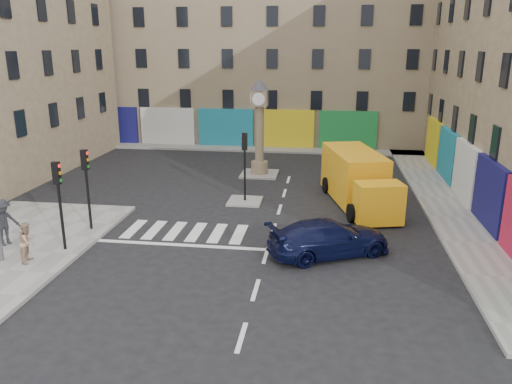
% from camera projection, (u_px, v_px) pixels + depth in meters
% --- Properties ---
extents(ground, '(120.00, 120.00, 0.00)m').
position_uv_depth(ground, '(263.00, 266.00, 19.45)').
color(ground, black).
rests_on(ground, ground).
extents(sidewalk_right, '(2.60, 30.00, 0.15)m').
position_uv_depth(sidewalk_right, '(440.00, 198.00, 27.76)').
color(sidewalk_right, gray).
rests_on(sidewalk_right, ground).
extents(sidewalk_far, '(32.00, 2.40, 0.15)m').
position_uv_depth(sidewalk_far, '(249.00, 148.00, 41.03)').
color(sidewalk_far, gray).
rests_on(sidewalk_far, ground).
extents(island_near, '(1.80, 1.80, 0.12)m').
position_uv_depth(island_near, '(245.00, 201.00, 27.29)').
color(island_near, gray).
rests_on(island_near, ground).
extents(island_far, '(2.40, 2.40, 0.12)m').
position_uv_depth(island_far, '(259.00, 174.00, 32.99)').
color(island_far, gray).
rests_on(island_far, ground).
extents(building_far, '(32.00, 10.00, 17.00)m').
position_uv_depth(building_far, '(258.00, 42.00, 44.14)').
color(building_far, '#827356').
rests_on(building_far, ground).
extents(traffic_light_left_near, '(0.28, 0.22, 3.70)m').
position_uv_depth(traffic_light_left_near, '(59.00, 192.00, 20.00)').
color(traffic_light_left_near, black).
rests_on(traffic_light_left_near, sidewalk_left).
extents(traffic_light_left_far, '(0.28, 0.22, 3.70)m').
position_uv_depth(traffic_light_left_far, '(86.00, 177.00, 22.27)').
color(traffic_light_left_far, black).
rests_on(traffic_light_left_far, sidewalk_left).
extents(traffic_light_island, '(0.28, 0.22, 3.70)m').
position_uv_depth(traffic_light_island, '(245.00, 156.00, 26.57)').
color(traffic_light_island, black).
rests_on(traffic_light_island, island_near).
extents(clock_pillar, '(1.20, 1.20, 6.10)m').
position_uv_depth(clock_pillar, '(260.00, 121.00, 31.99)').
color(clock_pillar, '#958162').
rests_on(clock_pillar, island_far).
extents(navy_sedan, '(5.45, 4.10, 1.47)m').
position_uv_depth(navy_sedan, '(329.00, 238.00, 20.31)').
color(navy_sedan, black).
rests_on(navy_sedan, ground).
extents(yellow_van, '(4.03, 7.85, 2.74)m').
position_uv_depth(yellow_van, '(357.00, 179.00, 26.75)').
color(yellow_van, '#FCAA15').
rests_on(yellow_van, ground).
extents(pedestrian_tan, '(0.70, 0.85, 1.60)m').
position_uv_depth(pedestrian_tan, '(28.00, 242.00, 19.30)').
color(pedestrian_tan, tan).
rests_on(pedestrian_tan, sidewalk_left).
extents(pedestrian_dark, '(1.32, 1.49, 2.00)m').
position_uv_depth(pedestrian_dark, '(3.00, 222.00, 20.87)').
color(pedestrian_dark, black).
rests_on(pedestrian_dark, sidewalk_left).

